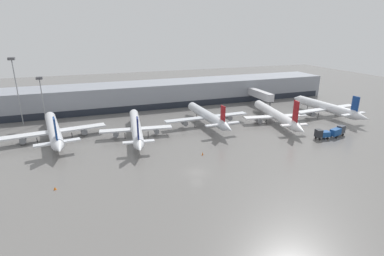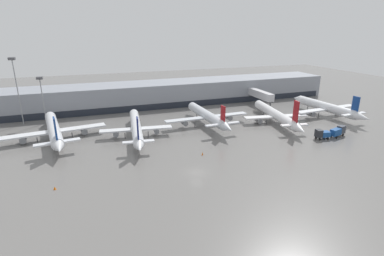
# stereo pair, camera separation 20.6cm
# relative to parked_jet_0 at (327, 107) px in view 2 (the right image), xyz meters

# --- Properties ---
(ground_plane) EXTENTS (320.00, 320.00, 0.00)m
(ground_plane) POSITION_rel_parked_jet_0_xyz_m (-58.14, -25.60, -3.14)
(ground_plane) COLOR slate
(terminal_building) EXTENTS (160.00, 31.23, 9.00)m
(terminal_building) POSITION_rel_parked_jet_0_xyz_m (-57.93, 36.31, 1.35)
(terminal_building) COLOR gray
(terminal_building) RESTS_ON ground_plane
(parked_jet_0) EXTENTS (25.52, 32.97, 9.19)m
(parked_jet_0) POSITION_rel_parked_jet_0_xyz_m (0.00, 0.00, 0.00)
(parked_jet_0) COLOR silver
(parked_jet_0) RESTS_ON ground_plane
(parked_jet_1) EXTENTS (27.71, 32.13, 8.80)m
(parked_jet_1) POSITION_rel_parked_jet_0_xyz_m (-43.36, 4.37, -0.04)
(parked_jet_1) COLOR silver
(parked_jet_1) RESTS_ON ground_plane
(parked_jet_2) EXTENTS (27.90, 35.90, 9.32)m
(parked_jet_2) POSITION_rel_parked_jet_0_xyz_m (-88.18, 6.78, -0.40)
(parked_jet_2) COLOR silver
(parked_jet_2) RESTS_ON ground_plane
(parked_jet_4) EXTENTS (21.33, 35.52, 9.99)m
(parked_jet_4) POSITION_rel_parked_jet_0_xyz_m (-21.18, -0.47, -0.56)
(parked_jet_4) COLOR white
(parked_jet_4) RESTS_ON ground_plane
(parked_jet_5) EXTENTS (20.33, 35.80, 9.21)m
(parked_jet_5) POSITION_rel_parked_jet_0_xyz_m (-66.38, 1.20, -0.38)
(parked_jet_5) COLOR silver
(parked_jet_5) RESTS_ON ground_plane
(service_truck_0) EXTENTS (5.91, 3.12, 2.91)m
(service_truck_0) POSITION_rel_parked_jet_0_xyz_m (-12.34, -17.91, -1.49)
(service_truck_0) COLOR #19478C
(service_truck_0) RESTS_ON ground_plane
(service_truck_2) EXTENTS (4.18, 2.48, 2.79)m
(service_truck_2) POSITION_rel_parked_jet_0_xyz_m (-18.02, -18.00, -1.62)
(service_truck_2) COLOR #19478C
(service_truck_2) RESTS_ON ground_plane
(traffic_cone_0) EXTENTS (0.52, 0.52, 0.59)m
(traffic_cone_0) POSITION_rel_parked_jet_0_xyz_m (-86.17, -23.18, -2.84)
(traffic_cone_0) COLOR orange
(traffic_cone_0) RESTS_ON ground_plane
(traffic_cone_2) EXTENTS (0.39, 0.39, 0.75)m
(traffic_cone_2) POSITION_rel_parked_jet_0_xyz_m (-53.48, -17.29, -2.77)
(traffic_cone_2) COLOR orange
(traffic_cone_2) RESTS_ON ground_plane
(apron_light_mast_1) EXTENTS (1.80, 1.80, 21.11)m
(apron_light_mast_1) POSITION_rel_parked_jet_0_xyz_m (-98.78, 25.16, 13.20)
(apron_light_mast_1) COLOR gray
(apron_light_mast_1) RESTS_ON ground_plane
(apron_light_mast_3) EXTENTS (1.80, 1.80, 15.04)m
(apron_light_mast_3) POSITION_rel_parked_jet_0_xyz_m (-91.99, 24.31, 9.01)
(apron_light_mast_3) COLOR gray
(apron_light_mast_3) RESTS_ON ground_plane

